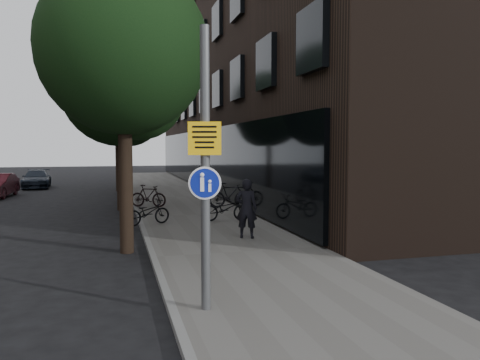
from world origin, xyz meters
name	(u,v)px	position (x,y,z in m)	size (l,w,h in m)	color
ground	(277,297)	(0.00, 0.00, 0.00)	(120.00, 120.00, 0.00)	black
sidewalk	(197,216)	(0.25, 10.00, 0.06)	(4.50, 60.00, 0.12)	#5F5D58
curb_edge	(139,218)	(-2.00, 10.00, 0.07)	(0.15, 60.00, 0.13)	slate
building_right_dark_brick	(287,54)	(8.50, 22.00, 9.00)	(12.00, 40.00, 18.00)	black
street_tree_near	(126,58)	(-2.53, 4.64, 5.11)	(4.40, 4.40, 7.50)	black
street_tree_mid	(121,93)	(-2.53, 13.14, 5.11)	(5.00, 5.00, 7.80)	black
street_tree_far	(119,109)	(-2.53, 22.14, 5.11)	(5.00, 5.00, 7.80)	black
signpost	(205,169)	(-1.46, -0.59, 2.45)	(0.52, 0.18, 4.62)	#595B5E
pedestrian	(246,208)	(0.83, 5.00, 0.99)	(0.64, 0.42, 1.75)	black
parked_bike_facade_near	(226,208)	(0.97, 8.20, 0.58)	(0.61, 1.75, 0.92)	black
parked_bike_facade_far	(230,195)	(2.00, 11.75, 0.67)	(0.51, 1.82, 1.10)	black
parked_bike_curb_near	(148,212)	(-1.80, 8.08, 0.55)	(0.57, 1.63, 0.86)	black
parked_bike_curb_far	(148,196)	(-1.45, 12.86, 0.61)	(0.46, 1.64, 0.99)	black
parked_car_far	(37,179)	(-7.92, 25.80, 0.61)	(1.70, 4.17, 1.21)	black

